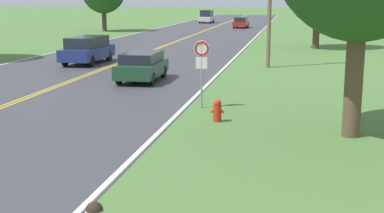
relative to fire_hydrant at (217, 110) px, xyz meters
name	(u,v)px	position (x,y,z in m)	size (l,w,h in m)	color
fire_hydrant	(217,110)	(0.00, 0.00, 0.00)	(0.44, 0.28, 0.77)	red
traffic_sign	(202,57)	(-0.93, 2.15, 1.56)	(0.60, 0.10, 2.59)	gray
car_dark_green_hatchback_mid_far	(142,66)	(-5.00, 8.08, 0.39)	(1.90, 4.08, 1.45)	black
car_dark_blue_van_receding	(87,49)	(-10.38, 14.30, 0.52)	(2.03, 4.80, 1.71)	black
car_red_hatchback_distant	(241,22)	(-4.74, 54.54, 0.38)	(1.86, 3.90, 1.44)	black
car_silver_van_horizon	(207,16)	(-11.44, 66.81, 0.65)	(1.97, 4.19, 2.02)	black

